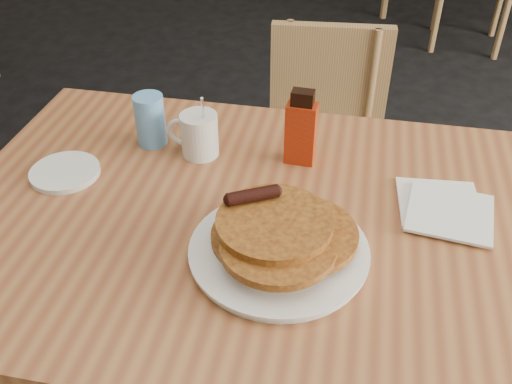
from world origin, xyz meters
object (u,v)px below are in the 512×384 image
at_px(pancake_plate, 279,242).
at_px(coffee_mug, 198,134).
at_px(main_table, 268,233).
at_px(blue_tumbler, 150,120).
at_px(syrup_bottle, 301,130).
at_px(chair_main_far, 321,136).

height_order(pancake_plate, coffee_mug, coffee_mug).
relative_size(main_table, pancake_plate, 4.30).
bearing_deg(blue_tumbler, main_table, -29.74).
bearing_deg(syrup_bottle, chair_main_far, 92.30).
bearing_deg(syrup_bottle, main_table, -95.81).
relative_size(main_table, chair_main_far, 1.67).
relative_size(main_table, coffee_mug, 8.96).
distance_m(pancake_plate, coffee_mug, 0.36).
xyz_separation_m(main_table, pancake_plate, (0.04, -0.10, 0.07)).
distance_m(chair_main_far, pancake_plate, 0.89).
xyz_separation_m(main_table, chair_main_far, (-0.02, 0.74, -0.22)).
bearing_deg(pancake_plate, coffee_mug, 132.94).
bearing_deg(coffee_mug, blue_tumbler, -175.64).
bearing_deg(syrup_bottle, coffee_mug, -172.80).
distance_m(chair_main_far, coffee_mug, 0.68).
distance_m(coffee_mug, blue_tumbler, 0.12).
xyz_separation_m(chair_main_far, coffee_mug, (-0.18, -0.57, 0.31)).
bearing_deg(main_table, chair_main_far, 91.61).
distance_m(main_table, syrup_bottle, 0.24).
distance_m(coffee_mug, syrup_bottle, 0.22).
relative_size(pancake_plate, syrup_bottle, 1.89).
height_order(chair_main_far, syrup_bottle, syrup_bottle).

